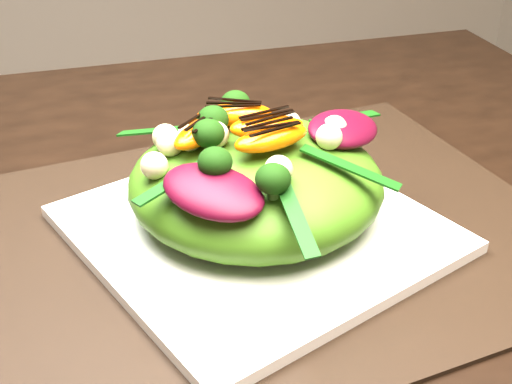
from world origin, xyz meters
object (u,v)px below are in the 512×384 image
object	(u,v)px
salad_bowl	(256,216)
lettuce_mound	(256,182)
plate_base	(256,229)
orange_segment	(238,124)
placemat	(256,236)

from	to	relation	value
salad_bowl	lettuce_mound	bearing A→B (deg)	0.00
lettuce_mound	plate_base	bearing A→B (deg)	0.00
salad_bowl	lettuce_mound	distance (m)	0.03
salad_bowl	orange_segment	distance (m)	0.08
orange_segment	salad_bowl	bearing A→B (deg)	-64.25
plate_base	salad_bowl	world-z (taller)	salad_bowl
plate_base	salad_bowl	distance (m)	0.01
salad_bowl	lettuce_mound	size ratio (longest dim) A/B	1.05
placemat	lettuce_mound	size ratio (longest dim) A/B	2.46
salad_bowl	placemat	bearing A→B (deg)	0.00
placemat	orange_segment	size ratio (longest dim) A/B	8.23
placemat	plate_base	size ratio (longest dim) A/B	1.90
placemat	plate_base	bearing A→B (deg)	0.00
placemat	salad_bowl	size ratio (longest dim) A/B	2.34
salad_bowl	lettuce_mound	xyz separation A→B (m)	(0.00, 0.00, 0.03)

